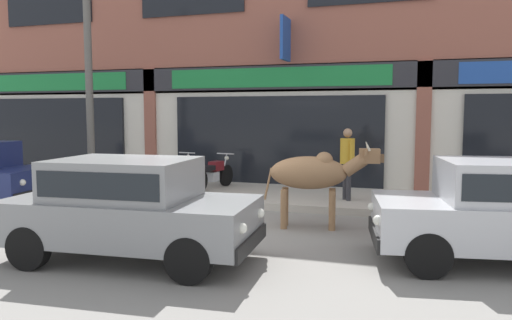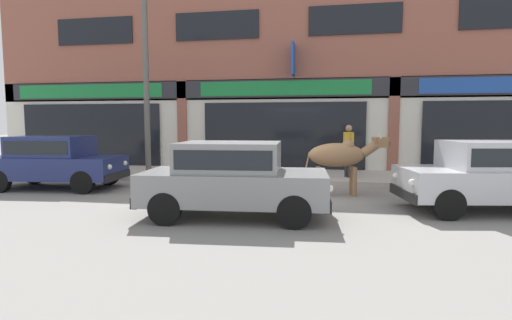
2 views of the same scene
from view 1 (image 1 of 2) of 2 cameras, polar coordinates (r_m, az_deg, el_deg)
ground_plane at (r=9.03m, az=-7.00°, el=-8.11°), size 90.00×90.00×0.00m
sidewalk at (r=12.37m, az=0.28°, el=-3.99°), size 19.00×2.97×0.16m
shop_building at (r=14.03m, az=2.54°, el=14.14°), size 23.00×1.40×8.90m
cow at (r=9.11m, az=6.64°, el=-1.55°), size 2.14×0.78×1.61m
car_1 at (r=7.70m, az=26.96°, el=-4.85°), size 3.78×2.16×1.46m
car_2 at (r=7.33m, az=-14.33°, el=-4.92°), size 3.70×1.85×1.46m
motorcycle_0 at (r=13.22m, az=-9.44°, el=-1.41°), size 0.63×1.80×0.88m
motorcycle_1 at (r=12.77m, az=-4.88°, el=-1.60°), size 0.59×1.80×0.88m
pedestrian at (r=11.25m, az=10.39°, el=0.43°), size 0.32×0.43×1.60m
utility_pole at (r=13.01m, az=-18.54°, el=8.58°), size 0.18×0.18×5.45m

